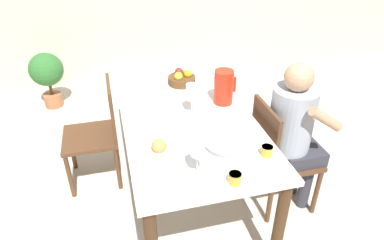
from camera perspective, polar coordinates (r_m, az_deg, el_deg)
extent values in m
plane|color=beige|center=(2.91, -1.42, -10.83)|extent=(20.00, 20.00, 0.00)
cube|color=white|center=(2.47, -1.64, 2.06)|extent=(0.87, 1.89, 0.03)
cylinder|color=#472D19|center=(2.17, 14.29, -17.00)|extent=(0.07, 0.07, 0.73)
cylinder|color=#472D19|center=(3.38, -11.17, 2.79)|extent=(0.07, 0.07, 0.73)
cylinder|color=#472D19|center=(3.48, 1.18, 4.33)|extent=(0.07, 0.07, 0.73)
cylinder|color=#51331E|center=(2.95, 16.29, -6.62)|extent=(0.04, 0.04, 0.40)
cylinder|color=#51331E|center=(2.72, 20.03, -11.19)|extent=(0.04, 0.04, 0.40)
cylinder|color=#51331E|center=(2.80, 9.61, -7.97)|extent=(0.04, 0.04, 0.40)
cylinder|color=#51331E|center=(2.55, 12.88, -13.03)|extent=(0.04, 0.04, 0.40)
cube|color=#51331E|center=(2.61, 15.36, -6.00)|extent=(0.42, 0.42, 0.03)
cube|color=#51331E|center=(2.39, 11.98, -2.42)|extent=(0.03, 0.39, 0.43)
cylinder|color=#51331E|center=(2.85, -19.70, -8.85)|extent=(0.04, 0.04, 0.40)
cylinder|color=#51331E|center=(3.14, -19.41, -4.57)|extent=(0.04, 0.04, 0.40)
cylinder|color=#51331E|center=(2.82, -12.21, -7.95)|extent=(0.04, 0.04, 0.40)
cylinder|color=#51331E|center=(3.11, -12.68, -3.72)|extent=(0.04, 0.04, 0.40)
cube|color=#51331E|center=(2.85, -16.65, -2.73)|extent=(0.42, 0.42, 0.03)
cube|color=#51331E|center=(2.72, -13.27, 1.86)|extent=(0.03, 0.39, 0.43)
cylinder|color=#33333D|center=(2.84, 16.79, -7.97)|extent=(0.09, 0.09, 0.43)
cylinder|color=#33333D|center=(2.74, 18.41, -9.98)|extent=(0.09, 0.09, 0.43)
cube|color=#33333D|center=(2.60, 17.07, -4.89)|extent=(0.30, 0.34, 0.11)
cylinder|color=#9EA8B7|center=(2.40, 16.23, 0.03)|extent=(0.30, 0.30, 0.46)
sphere|color=tan|center=(2.26, 17.41, 6.85)|extent=(0.19, 0.19, 0.19)
cylinder|color=tan|center=(2.25, 21.39, 0.14)|extent=(0.25, 0.06, 0.20)
cylinder|color=red|center=(2.46, 5.29, 5.48)|extent=(0.14, 0.14, 0.25)
cube|color=red|center=(2.48, 7.05, 5.92)|extent=(0.02, 0.02, 0.11)
cone|color=red|center=(2.40, 4.15, 7.48)|extent=(0.04, 0.04, 0.04)
cylinder|color=white|center=(2.37, -0.07, 1.28)|extent=(0.07, 0.07, 0.00)
cylinder|color=white|center=(2.34, -0.07, 2.61)|extent=(0.01, 0.01, 0.12)
cylinder|color=white|center=(2.29, -0.07, 4.93)|extent=(0.08, 0.08, 0.09)
cylinder|color=white|center=(1.85, 0.87, -8.75)|extent=(0.07, 0.07, 0.00)
cylinder|color=white|center=(1.81, 0.88, -7.28)|extent=(0.01, 0.01, 0.12)
cylinder|color=white|center=(1.75, 0.91, -4.68)|extent=(0.08, 0.08, 0.09)
cylinder|color=gold|center=(1.76, 0.91, -5.20)|extent=(0.06, 0.06, 0.05)
cylinder|color=white|center=(1.85, -3.09, -8.76)|extent=(0.14, 0.14, 0.01)
cylinder|color=white|center=(1.83, -3.11, -8.03)|extent=(0.08, 0.08, 0.05)
cube|color=white|center=(1.84, -1.65, -7.73)|extent=(0.01, 0.01, 0.03)
cylinder|color=white|center=(2.52, -9.41, 2.80)|extent=(0.14, 0.14, 0.01)
cylinder|color=white|center=(2.51, -9.47, 3.42)|extent=(0.08, 0.08, 0.05)
cube|color=white|center=(2.51, -8.39, 3.61)|extent=(0.01, 0.01, 0.03)
cylinder|color=#9E9EA3|center=(2.06, 5.97, -3.87)|extent=(0.29, 0.29, 0.02)
cylinder|color=#9E9EA3|center=(2.06, 5.99, -3.53)|extent=(0.30, 0.30, 0.01)
cylinder|color=white|center=(2.01, -5.51, -5.12)|extent=(0.21, 0.21, 0.01)
sphere|color=tan|center=(1.99, -5.56, -4.32)|extent=(0.09, 0.09, 0.09)
cylinder|color=gold|center=(1.79, 7.16, -9.62)|extent=(0.07, 0.07, 0.06)
cylinder|color=gold|center=(1.77, 7.22, -8.98)|extent=(0.07, 0.07, 0.01)
cylinder|color=gold|center=(2.00, 12.37, -5.05)|extent=(0.07, 0.07, 0.06)
cylinder|color=gold|center=(1.99, 12.46, -4.44)|extent=(0.07, 0.07, 0.01)
cylinder|color=brown|center=(2.78, -1.73, 6.67)|extent=(0.22, 0.22, 0.06)
sphere|color=gold|center=(2.76, -0.71, 7.73)|extent=(0.07, 0.07, 0.07)
sphere|color=red|center=(2.80, -2.19, 8.02)|extent=(0.07, 0.07, 0.07)
sphere|color=gold|center=(2.72, -2.25, 7.27)|extent=(0.07, 0.07, 0.07)
cylinder|color=#A8603D|center=(4.30, -22.09, 3.13)|extent=(0.20, 0.20, 0.15)
cylinder|color=brown|center=(4.24, -22.50, 4.91)|extent=(0.04, 0.04, 0.15)
sphere|color=#2D6B2D|center=(4.15, -23.14, 7.75)|extent=(0.37, 0.37, 0.37)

